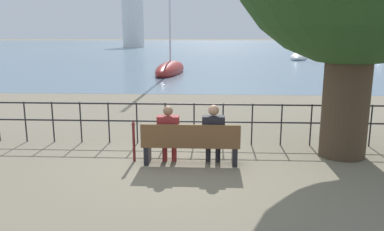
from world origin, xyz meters
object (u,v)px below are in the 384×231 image
Objects in this scene: sailboat_1 at (375,56)px; sailboat_3 at (170,69)px; seated_person_left at (168,132)px; seated_person_right at (213,132)px; park_bench at (191,144)px; sailboat_2 at (298,57)px; harbor_lighthouse at (133,15)px; closed_umbrella at (134,138)px.

sailboat_3 is (-24.44, -22.60, 0.06)m from sailboat_1.
seated_person_right is (0.95, -0.00, 0.02)m from seated_person_left.
seated_person_right is 20.51m from sailboat_3.
sailboat_2 is (11.15, 39.58, -0.18)m from park_bench.
seated_person_left is at bearing 179.90° from seated_person_right.
seated_person_right is at bearing -90.16° from sailboat_2.
seated_person_left is 0.07× the size of harbor_lighthouse.
park_bench is 1.25m from closed_umbrella.
sailboat_1 reaches higher than sailboat_2.
seated_person_right is 95.79m from harbor_lighthouse.
sailboat_3 is at bearing -110.64° from sailboat_2.
harbor_lighthouse is at bearing 135.39° from sailboat_2.
harbor_lighthouse reaches higher than closed_umbrella.
sailboat_3 is at bearing -138.24° from sailboat_1.
closed_umbrella is 41.33m from sailboat_2.
closed_umbrella is (-1.24, 0.15, 0.07)m from park_bench.
seated_person_left is 0.95m from seated_person_right.
sailboat_3 is at bearing 98.71° from seated_person_right.
park_bench is 41.12m from sailboat_2.
park_bench is 2.23× the size of closed_umbrella.
sailboat_2 is (-10.66, -3.36, -0.02)m from sailboat_1.
seated_person_left is (-0.48, 0.08, 0.25)m from park_bench.
harbor_lighthouse is (-19.88, 93.17, 7.81)m from seated_person_left.
harbor_lighthouse is (-20.36, 93.25, 8.06)m from park_bench.
sailboat_3 is (-1.39, 20.19, -0.17)m from closed_umbrella.
sailboat_3 is at bearing 96.06° from seated_person_left.
closed_umbrella is (-1.72, 0.08, -0.19)m from seated_person_right.
closed_umbrella is 20.24m from sailboat_3.
sailboat_2 reaches higher than park_bench.
closed_umbrella reaches higher than park_bench.
closed_umbrella is 0.11× the size of sailboat_2.
seated_person_right is 0.10× the size of sailboat_3.
sailboat_2 reaches higher than closed_umbrella.
sailboat_3 reaches higher than seated_person_right.
park_bench is 95.79m from harbor_lighthouse.
seated_person_right is 40.93m from sailboat_2.
harbor_lighthouse reaches higher than seated_person_right.
sailboat_1 is 33.29m from sailboat_3.
harbor_lighthouse is (-20.83, 93.18, 7.79)m from seated_person_right.
harbor_lighthouse is at bearing 108.17° from sailboat_3.
sailboat_2 reaches higher than seated_person_right.
sailboat_3 is (-2.63, 20.34, -0.10)m from park_bench.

